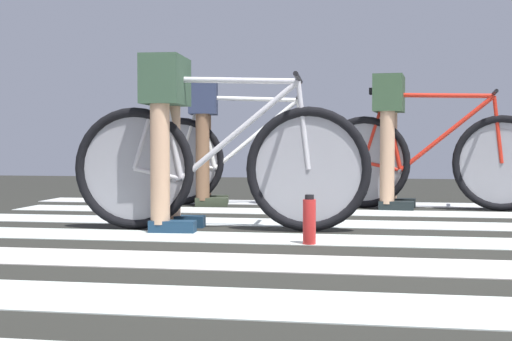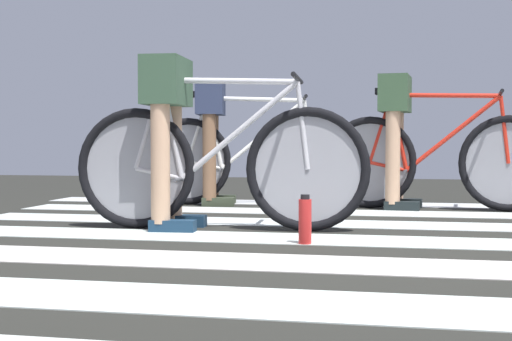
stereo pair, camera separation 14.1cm
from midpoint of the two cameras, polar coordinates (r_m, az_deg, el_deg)
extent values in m
cube|color=#252521|center=(3.49, 7.15, -6.38)|extent=(18.00, 14.00, 0.02)
cube|color=silver|center=(2.28, 7.07, -10.63)|extent=(5.20, 0.44, 0.00)
cube|color=beige|center=(3.04, 7.19, -7.42)|extent=(5.20, 0.44, 0.00)
cube|color=silver|center=(3.79, 7.96, -5.51)|extent=(5.20, 0.44, 0.00)
cube|color=silver|center=(4.54, 9.99, -4.25)|extent=(5.20, 0.44, 0.00)
cube|color=silver|center=(5.28, 9.31, -3.35)|extent=(5.20, 0.44, 0.00)
cube|color=silver|center=(6.05, 8.03, -2.64)|extent=(5.20, 0.44, 0.00)
torus|color=black|center=(4.30, -8.61, 0.16)|extent=(0.72, 0.10, 0.72)
torus|color=black|center=(4.12, 5.09, 0.09)|extent=(0.72, 0.10, 0.72)
cylinder|color=gray|center=(4.30, -8.61, 0.16)|extent=(0.61, 0.04, 0.61)
cylinder|color=gray|center=(4.12, 5.09, 0.09)|extent=(0.61, 0.04, 0.61)
cylinder|color=#BCBAC0|center=(4.18, -1.24, 7.12)|extent=(0.80, 0.08, 0.05)
cylinder|color=#BCBAC0|center=(4.16, -0.42, 3.14)|extent=(0.70, 0.07, 0.59)
cylinder|color=#BCBAC0|center=(4.24, -5.78, 3.25)|extent=(0.15, 0.04, 0.59)
cylinder|color=#BCBAC0|center=(4.26, -6.81, -0.26)|extent=(0.29, 0.04, 0.09)
cylinder|color=#BCBAC0|center=(4.28, -7.61, 3.64)|extent=(0.19, 0.04, 0.53)
cylinder|color=#BCBAC0|center=(4.12, 4.68, 3.56)|extent=(0.09, 0.03, 0.50)
cube|color=black|center=(4.27, -6.59, 7.54)|extent=(0.24, 0.10, 0.05)
cylinder|color=black|center=(4.14, 4.28, 7.30)|extent=(0.06, 0.52, 0.03)
cylinder|color=#4C4C51|center=(4.23, -4.98, -0.67)|extent=(0.04, 0.34, 0.02)
cylinder|color=tan|center=(4.38, -5.71, 2.19)|extent=(0.11, 0.11, 0.92)
cylinder|color=tan|center=(4.11, -6.66, 2.18)|extent=(0.11, 0.11, 0.92)
cube|color=#344E38|center=(4.26, -6.19, 7.02)|extent=(0.24, 0.42, 0.28)
cube|color=#18324B|center=(4.39, -4.80, -4.01)|extent=(0.27, 0.11, 0.07)
cube|color=#18324B|center=(4.12, -5.69, -4.42)|extent=(0.27, 0.11, 0.07)
torus|color=black|center=(5.67, 9.72, 0.63)|extent=(0.72, 0.12, 0.72)
torus|color=black|center=(5.64, 20.06, 0.52)|extent=(0.72, 0.12, 0.72)
cylinder|color=gray|center=(5.67, 9.72, 0.63)|extent=(0.61, 0.06, 0.61)
cylinder|color=gray|center=(5.64, 20.06, 0.52)|extent=(0.61, 0.06, 0.61)
cylinder|color=red|center=(5.64, 15.44, 5.76)|extent=(0.80, 0.10, 0.05)
cylinder|color=red|center=(5.63, 16.02, 2.81)|extent=(0.70, 0.10, 0.59)
cylinder|color=red|center=(5.65, 11.96, 2.94)|extent=(0.16, 0.05, 0.59)
cylinder|color=red|center=(5.66, 11.13, 0.31)|extent=(0.29, 0.05, 0.09)
cylinder|color=red|center=(5.66, 10.54, 3.26)|extent=(0.19, 0.04, 0.53)
cylinder|color=red|center=(5.64, 19.79, 3.07)|extent=(0.09, 0.04, 0.50)
cube|color=black|center=(5.67, 11.37, 6.18)|extent=(0.25, 0.11, 0.05)
cylinder|color=black|center=(5.65, 19.52, 5.81)|extent=(0.07, 0.52, 0.03)
cylinder|color=#4C4C51|center=(5.65, 12.54, 0.00)|extent=(0.05, 0.34, 0.02)
cylinder|color=tan|center=(5.79, 11.77, 2.24)|extent=(0.11, 0.11, 0.94)
cylinder|color=tan|center=(5.51, 11.52, 2.24)|extent=(0.11, 0.11, 0.94)
cube|color=#344E33|center=(5.66, 11.67, 5.97)|extent=(0.26, 0.43, 0.28)
cube|color=black|center=(5.80, 12.42, -2.55)|extent=(0.27, 0.12, 0.07)
cube|color=black|center=(5.52, 12.21, -2.78)|extent=(0.27, 0.12, 0.07)
torus|color=black|center=(5.93, -4.77, 0.72)|extent=(0.71, 0.18, 0.72)
torus|color=black|center=(5.91, 5.11, 0.72)|extent=(0.71, 0.18, 0.72)
cylinder|color=gray|center=(5.93, -4.77, 0.72)|extent=(0.60, 0.12, 0.61)
cylinder|color=gray|center=(5.91, 5.11, 0.72)|extent=(0.60, 0.12, 0.61)
cylinder|color=white|center=(5.91, 0.65, 5.67)|extent=(0.79, 0.18, 0.05)
cylinder|color=white|center=(5.90, 1.23, 2.86)|extent=(0.70, 0.16, 0.59)
cylinder|color=white|center=(5.91, -2.66, 2.95)|extent=(0.16, 0.06, 0.59)
cylinder|color=white|center=(5.92, -3.42, 0.43)|extent=(0.29, 0.08, 0.09)
cylinder|color=white|center=(5.92, -4.01, 3.24)|extent=(0.19, 0.06, 0.53)
cylinder|color=white|center=(5.91, 4.82, 3.14)|extent=(0.09, 0.04, 0.50)
cube|color=black|center=(5.93, -3.24, 6.04)|extent=(0.25, 0.13, 0.05)
cylinder|color=black|center=(5.92, 4.54, 5.76)|extent=(0.12, 0.52, 0.03)
cylinder|color=#4C4C51|center=(5.91, -2.07, 0.14)|extent=(0.08, 0.34, 0.02)
cylinder|color=brown|center=(6.05, -2.85, 2.24)|extent=(0.11, 0.11, 0.93)
cylinder|color=brown|center=(5.77, -3.04, 2.25)|extent=(0.11, 0.11, 0.93)
cube|color=#2A324D|center=(5.93, -2.95, 5.78)|extent=(0.29, 0.44, 0.28)
cube|color=#363F2D|center=(6.07, -2.18, -2.29)|extent=(0.27, 0.15, 0.07)
cube|color=#363F2D|center=(5.79, -2.34, -2.51)|extent=(0.27, 0.15, 0.07)
cylinder|color=red|center=(3.61, 5.01, -4.10)|extent=(0.07, 0.07, 0.23)
cylinder|color=black|center=(3.60, 5.02, -2.11)|extent=(0.05, 0.05, 0.02)
camera|label=1|loc=(0.07, -78.49, 0.43)|focal=50.52mm
camera|label=2|loc=(0.07, 101.51, -0.43)|focal=50.52mm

